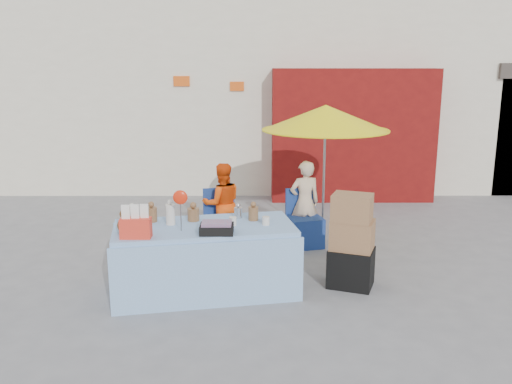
{
  "coord_description": "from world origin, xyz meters",
  "views": [
    {
      "loc": [
        0.25,
        -6.48,
        2.67
      ],
      "look_at": [
        0.27,
        0.6,
        1.0
      ],
      "focal_mm": 38.0,
      "sensor_mm": 36.0,
      "label": 1
    }
  ],
  "objects_px": {
    "chair_right": "(305,229)",
    "umbrella": "(326,118)",
    "chair_left": "(222,229)",
    "box_stack": "(352,244)",
    "vendor_beige": "(305,202)",
    "market_table": "(204,258)",
    "vendor_orange": "(222,204)"
  },
  "relations": [
    {
      "from": "market_table",
      "to": "chair_left",
      "type": "distance_m",
      "value": 1.71
    },
    {
      "from": "box_stack",
      "to": "chair_left",
      "type": "bearing_deg",
      "value": 137.45
    },
    {
      "from": "chair_right",
      "to": "vendor_orange",
      "type": "xyz_separation_m",
      "value": [
        -1.25,
        0.13,
        0.36
      ]
    },
    {
      "from": "chair_right",
      "to": "umbrella",
      "type": "distance_m",
      "value": 1.69
    },
    {
      "from": "chair_left",
      "to": "chair_right",
      "type": "relative_size",
      "value": 1.0
    },
    {
      "from": "market_table",
      "to": "box_stack",
      "type": "xyz_separation_m",
      "value": [
        1.78,
        0.16,
        0.11
      ]
    },
    {
      "from": "market_table",
      "to": "chair_right",
      "type": "height_order",
      "value": "market_table"
    },
    {
      "from": "market_table",
      "to": "box_stack",
      "type": "relative_size",
      "value": 1.97
    },
    {
      "from": "market_table",
      "to": "vendor_orange",
      "type": "xyz_separation_m",
      "value": [
        0.11,
        1.83,
        0.2
      ]
    },
    {
      "from": "market_table",
      "to": "umbrella",
      "type": "height_order",
      "value": "umbrella"
    },
    {
      "from": "chair_right",
      "to": "market_table",
      "type": "bearing_deg",
      "value": -142.74
    },
    {
      "from": "chair_right",
      "to": "umbrella",
      "type": "xyz_separation_m",
      "value": [
        0.3,
        0.28,
        1.64
      ]
    },
    {
      "from": "umbrella",
      "to": "box_stack",
      "type": "bearing_deg",
      "value": -86.14
    },
    {
      "from": "umbrella",
      "to": "box_stack",
      "type": "relative_size",
      "value": 1.79
    },
    {
      "from": "vendor_beige",
      "to": "box_stack",
      "type": "xyz_separation_m",
      "value": [
        0.42,
        -1.67,
        -0.1
      ]
    },
    {
      "from": "chair_left",
      "to": "chair_right",
      "type": "height_order",
      "value": "same"
    },
    {
      "from": "chair_left",
      "to": "market_table",
      "type": "bearing_deg",
      "value": -107.66
    },
    {
      "from": "umbrella",
      "to": "vendor_beige",
      "type": "bearing_deg",
      "value": -153.43
    },
    {
      "from": "market_table",
      "to": "chair_left",
      "type": "relative_size",
      "value": 2.7
    },
    {
      "from": "chair_right",
      "to": "box_stack",
      "type": "xyz_separation_m",
      "value": [
        0.43,
        -1.54,
        0.28
      ]
    },
    {
      "from": "chair_right",
      "to": "vendor_beige",
      "type": "distance_m",
      "value": 0.41
    },
    {
      "from": "box_stack",
      "to": "umbrella",
      "type": "bearing_deg",
      "value": 93.86
    },
    {
      "from": "vendor_beige",
      "to": "umbrella",
      "type": "xyz_separation_m",
      "value": [
        0.3,
        0.15,
        1.25
      ]
    },
    {
      "from": "vendor_orange",
      "to": "vendor_beige",
      "type": "bearing_deg",
      "value": 165.86
    },
    {
      "from": "vendor_orange",
      "to": "umbrella",
      "type": "height_order",
      "value": "umbrella"
    },
    {
      "from": "umbrella",
      "to": "vendor_orange",
      "type": "bearing_deg",
      "value": -174.47
    },
    {
      "from": "market_table",
      "to": "umbrella",
      "type": "xyz_separation_m",
      "value": [
        1.66,
        1.98,
        1.47
      ]
    },
    {
      "from": "vendor_orange",
      "to": "vendor_beige",
      "type": "height_order",
      "value": "vendor_beige"
    },
    {
      "from": "market_table",
      "to": "vendor_beige",
      "type": "distance_m",
      "value": 2.29
    },
    {
      "from": "chair_left",
      "to": "chair_right",
      "type": "bearing_deg",
      "value": -14.14
    },
    {
      "from": "vendor_beige",
      "to": "box_stack",
      "type": "distance_m",
      "value": 1.73
    },
    {
      "from": "chair_left",
      "to": "vendor_beige",
      "type": "relative_size",
      "value": 0.67
    }
  ]
}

